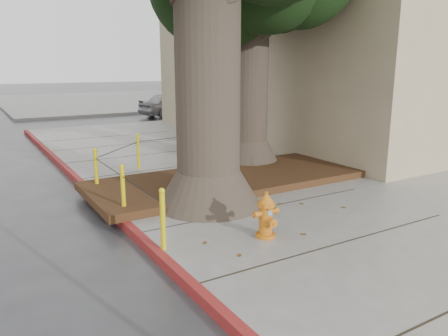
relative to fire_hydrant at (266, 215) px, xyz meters
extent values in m
plane|color=#28282B|center=(0.33, -0.79, -0.51)|extent=(140.00, 140.00, 0.00)
cube|color=slate|center=(6.33, 1.71, -0.44)|extent=(16.00, 26.00, 0.15)
cube|color=slate|center=(6.33, 29.21, -0.44)|extent=(16.00, 20.00, 0.15)
cube|color=maroon|center=(-1.67, 1.71, -0.44)|extent=(0.14, 26.00, 0.16)
cube|color=black|center=(1.23, 3.11, -0.28)|extent=(6.40, 2.60, 0.16)
cube|color=tan|center=(10.33, 7.71, 4.49)|extent=(12.00, 13.00, 10.00)
cube|color=silver|center=(16.33, 25.21, 3.99)|extent=(10.00, 10.00, 9.00)
cube|color=slate|center=(22.33, 31.21, 5.49)|extent=(12.00, 14.00, 12.00)
cone|color=#4C3F33|center=(0.03, 1.91, -0.01)|extent=(2.04, 2.04, 0.70)
cylinder|color=#4C3F33|center=(0.03, 1.91, 2.02)|extent=(1.20, 1.20, 4.22)
cone|color=#4C3F33|center=(2.63, 4.41, -0.01)|extent=(1.77, 1.77, 0.70)
cylinder|color=#4C3F33|center=(2.63, 4.41, 1.81)|extent=(1.04, 1.04, 3.84)
cylinder|color=#D3BE0B|center=(-1.57, 0.41, 0.09)|extent=(0.08, 0.08, 0.90)
sphere|color=#D3BE0B|center=(-1.57, 0.41, 0.54)|extent=(0.09, 0.09, 0.09)
cylinder|color=#D3BE0B|center=(-1.57, 2.21, 0.09)|extent=(0.08, 0.08, 0.90)
sphere|color=#D3BE0B|center=(-1.57, 2.21, 0.54)|extent=(0.09, 0.09, 0.09)
cylinder|color=#D3BE0B|center=(-1.57, 4.01, 0.09)|extent=(0.08, 0.08, 0.90)
sphere|color=#D3BE0B|center=(-1.57, 4.01, 0.54)|extent=(0.09, 0.09, 0.09)
cylinder|color=#D3BE0B|center=(-0.07, 5.51, 0.09)|extent=(0.08, 0.08, 0.90)
sphere|color=#D3BE0B|center=(-0.07, 5.51, 0.54)|extent=(0.09, 0.09, 0.09)
cylinder|color=#D3BE0B|center=(2.13, 5.71, 0.09)|extent=(0.08, 0.08, 0.90)
sphere|color=#D3BE0B|center=(2.13, 5.71, 0.54)|extent=(0.09, 0.09, 0.09)
cylinder|color=black|center=(-1.57, 1.31, 0.36)|extent=(0.02, 1.80, 0.02)
cylinder|color=black|center=(-1.57, 3.11, 0.36)|extent=(0.02, 1.80, 0.02)
cylinder|color=black|center=(-0.82, 4.76, 0.36)|extent=(1.51, 1.51, 0.02)
cylinder|color=black|center=(1.03, 5.61, 0.36)|extent=(2.20, 0.22, 0.02)
cylinder|color=orange|center=(0.00, 0.01, -0.34)|extent=(0.32, 0.32, 0.06)
cylinder|color=orange|center=(0.00, 0.01, -0.07)|extent=(0.22, 0.22, 0.49)
cylinder|color=orange|center=(0.00, 0.01, 0.18)|extent=(0.29, 0.29, 0.07)
cone|color=orange|center=(0.00, 0.01, 0.27)|extent=(0.27, 0.27, 0.14)
cylinder|color=orange|center=(0.00, 0.01, 0.36)|extent=(0.06, 0.06, 0.05)
cylinder|color=orange|center=(-0.13, 0.01, 0.04)|extent=(0.14, 0.09, 0.09)
cylinder|color=orange|center=(0.13, 0.00, 0.04)|extent=(0.14, 0.09, 0.09)
cylinder|color=orange|center=(0.00, -0.11, -0.07)|extent=(0.13, 0.14, 0.13)
cube|color=#5999D8|center=(0.00, -0.10, 0.06)|extent=(0.07, 0.00, 0.07)
imported|color=#97979C|center=(6.34, 17.21, 0.16)|extent=(4.16, 2.13, 1.36)
imported|color=maroon|center=(12.13, 18.18, 0.17)|extent=(4.27, 1.75, 1.38)
camera|label=1|loc=(-3.91, -5.22, 2.30)|focal=35.00mm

